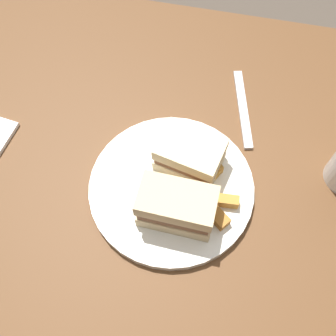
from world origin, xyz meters
name	(u,v)px	position (x,y,z in m)	size (l,w,h in m)	color
ground_plane	(166,266)	(0.00, 0.00, 0.00)	(6.00, 6.00, 0.00)	#4C4238
dining_table	(166,231)	(0.00, 0.00, 0.38)	(1.26, 0.81, 0.76)	brown
plate	(171,187)	(-0.02, 0.05, 0.76)	(0.28, 0.28, 0.02)	silver
sandwich_half_left	(177,207)	(-0.04, 0.10, 0.81)	(0.12, 0.07, 0.07)	#CCB284
sandwich_half_right	(190,154)	(-0.04, 0.00, 0.80)	(0.12, 0.10, 0.06)	beige
potato_wedge_front	(208,173)	(-0.08, 0.02, 0.78)	(0.05, 0.02, 0.02)	#B77F33
potato_wedge_middle	(209,176)	(-0.08, 0.02, 0.78)	(0.04, 0.02, 0.02)	gold
potato_wedge_back	(189,196)	(-0.06, 0.07, 0.78)	(0.04, 0.02, 0.02)	#B77F33
potato_wedge_left_edge	(203,196)	(-0.08, 0.06, 0.78)	(0.05, 0.02, 0.02)	gold
potato_wedge_right_edge	(223,200)	(-0.11, 0.06, 0.78)	(0.05, 0.02, 0.02)	#B77F33
potato_wedge_stray	(217,216)	(-0.11, 0.09, 0.78)	(0.04, 0.02, 0.02)	#AD702D
fork	(243,108)	(-0.12, -0.15, 0.76)	(0.18, 0.02, 0.01)	silver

